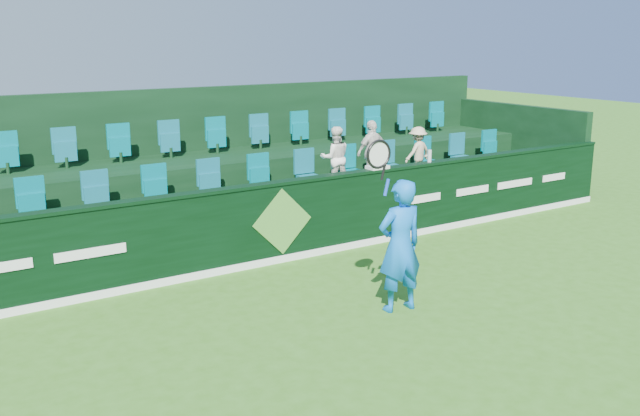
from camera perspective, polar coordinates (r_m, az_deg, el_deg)
ground at (r=8.91m, az=9.96°, el=-10.87°), size 60.00×60.00×0.00m
sponsor_hoarding at (r=11.73m, az=-3.29°, el=-1.10°), size 16.00×0.25×1.35m
stand_tier_front at (r=12.73m, az=-5.77°, el=-1.22°), size 16.00×2.00×0.80m
stand_tier_back at (r=14.34m, az=-9.31°, el=1.41°), size 16.00×1.80×1.30m
stand_rear at (r=14.63m, az=-10.11°, el=3.89°), size 16.00×4.10×2.60m
seat_row_front at (r=12.92m, az=-6.66°, el=2.17°), size 13.50×0.50×0.60m
seat_row_back at (r=14.44m, az=-9.95°, el=5.30°), size 13.50×0.50×0.60m
tennis_player at (r=9.63m, az=6.40°, el=-2.94°), size 1.05×0.50×2.44m
spectator_left at (r=13.48m, az=1.22°, el=4.03°), size 0.70×0.63×1.19m
spectator_middle at (r=13.98m, az=4.19°, el=4.48°), size 0.75×0.36×1.25m
spectator_right at (r=14.73m, az=7.81°, el=4.45°), size 0.73×0.50×1.04m
towel at (r=12.68m, az=4.62°, el=3.28°), size 0.38×0.24×0.06m
drinks_bottle at (r=13.43m, az=8.76°, el=4.14°), size 0.07×0.07×0.23m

